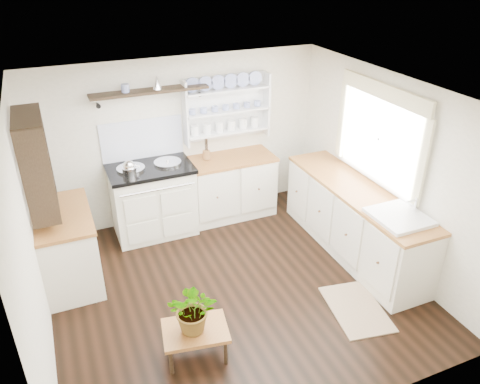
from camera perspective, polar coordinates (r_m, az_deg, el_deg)
name	(u,v)px	position (r m, az deg, el deg)	size (l,w,h in m)	color
floor	(233,287)	(5.59, -0.80, -11.50)	(4.00, 3.80, 0.01)	black
wall_back	(181,140)	(6.58, -7.20, 6.29)	(4.00, 0.02, 2.30)	beige
wall_right	(386,170)	(5.91, 17.40, 2.60)	(0.02, 3.80, 2.30)	beige
wall_left	(29,243)	(4.68, -24.29, -5.68)	(0.02, 3.80, 2.30)	beige
ceiling	(232,95)	(4.50, -1.00, 11.78)	(4.00, 3.80, 0.01)	white
window	(380,134)	(5.82, 16.66, 6.80)	(0.08, 1.55, 1.22)	white
aga_cooker	(153,199)	(6.45, -10.59, -0.84)	(1.10, 0.76, 1.01)	silver
back_cabinets	(230,186)	(6.77, -1.27, 0.77)	(1.27, 0.63, 0.90)	#EFE5CE
right_cabinets	(354,220)	(6.12, 13.73, -3.32)	(0.62, 2.43, 0.90)	#EFE5CE
belfast_sink	(398,226)	(5.46, 18.65, -3.95)	(0.55, 0.60, 0.45)	white
left_cabinets	(68,246)	(5.80, -20.24, -6.25)	(0.62, 1.13, 0.90)	#EFE5CE
plate_rack	(225,107)	(6.60, -1.83, 10.31)	(1.20, 0.22, 0.90)	white
high_shelf	(150,92)	(6.13, -10.95, 11.90)	(1.50, 0.29, 0.16)	black
left_shelving	(36,163)	(5.30, -23.64, 3.31)	(0.28, 0.80, 1.05)	black
kettle	(129,170)	(6.06, -13.33, 2.68)	(0.19, 0.19, 0.23)	silver
utensil_crock	(206,155)	(6.53, -4.13, 4.55)	(0.10, 0.10, 0.12)	brown
center_table	(195,333)	(4.66, -5.46, -16.70)	(0.68, 0.54, 0.33)	brown
potted_plant	(194,309)	(4.45, -5.64, -13.99)	(0.45, 0.39, 0.50)	#3F7233
floor_rug	(356,309)	(5.45, 13.99, -13.64)	(0.55, 0.85, 0.02)	olive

